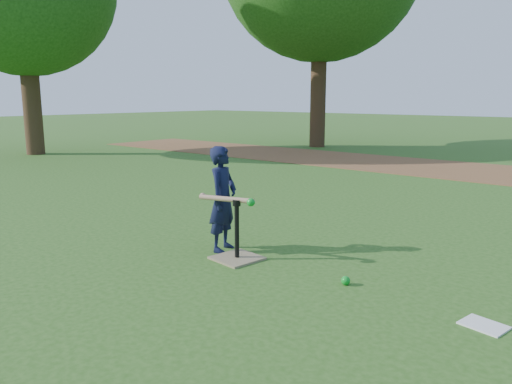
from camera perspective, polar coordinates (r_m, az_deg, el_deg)
The scene contains 7 objects.
ground at distance 5.16m, azimuth 2.35°, elevation -7.47°, with size 80.00×80.00×0.00m, color #285116.
dirt_strip at distance 11.89m, azimuth 24.97°, elevation 2.02°, with size 24.00×3.00×0.01m, color brown.
child at distance 5.27m, azimuth -3.81°, elevation -0.80°, with size 0.41×0.27×1.12m, color black.
wiffle_ball_ground at distance 4.49m, azimuth 10.21°, elevation -9.93°, with size 0.08×0.08×0.08m, color #0D9823.
clipboard at distance 4.05m, azimuth 24.61°, elevation -13.68°, with size 0.30×0.23×0.01m, color white.
batting_tee at distance 5.07m, azimuth -2.19°, elevation -6.49°, with size 0.48×0.48×0.61m.
swing_action at distance 4.99m, azimuth -3.12°, elevation -0.85°, with size 0.67×0.23×0.08m.
Camera 1 is at (2.98, -3.89, 1.62)m, focal length 35.00 mm.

